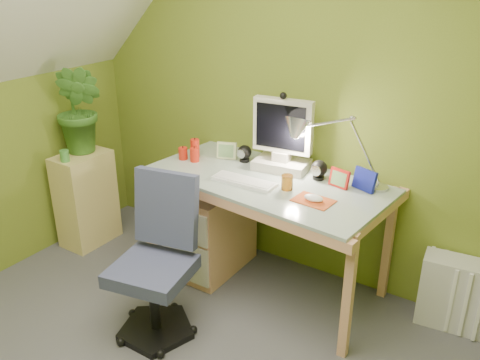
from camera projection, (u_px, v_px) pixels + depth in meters
The scene contains 19 objects.
wall_back at pixel (291, 99), 3.28m from camera, with size 3.20×0.01×2.40m, color olive.
desk at pixel (266, 234), 3.29m from camera, with size 1.48×0.74×0.79m, color tan, non-canonical shape.
monitor at pixel (283, 128), 3.16m from camera, with size 0.40×0.23×0.55m, color beige, non-canonical shape.
speaker_left at pixel (245, 154), 3.37m from camera, with size 0.09×0.09×0.11m, color black, non-canonical shape.
speaker_right at pixel (319, 170), 3.09m from camera, with size 0.10×0.10×0.12m, color black, non-canonical shape.
keyboard at pixel (244, 181), 3.06m from camera, with size 0.40×0.13×0.02m, color white.
mousepad at pixel (313, 201), 2.83m from camera, with size 0.22×0.15×0.01m, color #C14A1E.
mouse at pixel (314, 198), 2.82m from camera, with size 0.11×0.07×0.04m, color white.
amber_tumbler at pixel (287, 182), 2.96m from camera, with size 0.07×0.07×0.09m, color #955D15.
candle_cluster at pixel (191, 150), 3.41m from camera, with size 0.17×0.15×0.12m, color red, non-canonical shape.
photo_frame_red at pixel (339, 178), 2.99m from camera, with size 0.13×0.02×0.11m, color red.
photo_frame_blue at pixel (365, 180), 2.95m from camera, with size 0.15×0.02×0.13m, color navy.
photo_frame_green at pixel (227, 151), 3.41m from camera, with size 0.13×0.02×0.11m, color #C1CD8D.
desk_lamp at pixel (352, 134), 2.92m from camera, with size 0.59×0.25×0.63m, color #A8A8AD, non-canonical shape.
side_ledge at pixel (86, 199), 3.86m from camera, with size 0.27×0.41×0.72m, color #D2BC6E.
potted_plant at pixel (80, 110), 3.62m from camera, with size 0.36×0.29×0.65m, color #386A23.
green_cup at pixel (65, 156), 3.57m from camera, with size 0.06×0.06×0.08m, color #49943D.
task_chair at pixel (152, 270), 2.84m from camera, with size 0.48×0.48×0.86m, color #383D5D, non-canonical shape.
radiator at pixel (460, 295), 2.98m from camera, with size 0.45×0.18×0.45m, color silver.
Camera 1 is at (1.48, -1.27, 2.03)m, focal length 38.00 mm.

